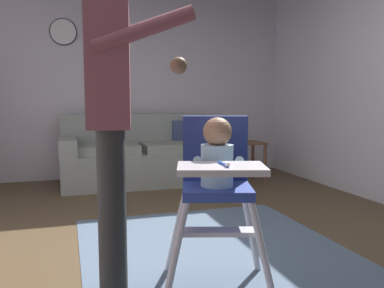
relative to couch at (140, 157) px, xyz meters
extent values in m
cube|color=brown|center=(0.00, -2.50, -0.38)|extent=(5.90, 7.58, 0.10)
cube|color=silver|center=(0.00, 0.52, 1.02)|extent=(5.10, 0.06, 2.71)
cube|color=slate|center=(0.09, -2.85, -0.33)|extent=(1.81, 2.79, 0.01)
cube|color=gray|center=(-0.01, -0.06, -0.13)|extent=(1.89, 0.84, 0.40)
cube|color=gray|center=(-0.01, 0.27, 0.30)|extent=(1.89, 0.22, 0.46)
cube|color=gray|center=(-0.86, -0.06, 0.17)|extent=(0.20, 0.84, 0.20)
cube|color=gray|center=(0.85, -0.06, 0.17)|extent=(0.20, 0.84, 0.20)
cube|color=gray|center=(-0.41, -0.11, 0.12)|extent=(0.73, 0.60, 0.11)
cube|color=gray|center=(0.39, -0.11, 0.12)|extent=(0.73, 0.60, 0.11)
cube|color=#3D4C75|center=(0.64, 0.14, 0.27)|extent=(0.35, 0.13, 0.34)
cylinder|color=silver|center=(-0.38, -3.17, -0.06)|extent=(0.20, 0.13, 0.56)
cylinder|color=silver|center=(0.04, -3.30, -0.06)|extent=(0.13, 0.20, 0.56)
cylinder|color=silver|center=(-0.26, -2.75, -0.06)|extent=(0.13, 0.20, 0.56)
cylinder|color=silver|center=(0.16, -2.87, -0.06)|extent=(0.20, 0.13, 0.56)
cube|color=#2C3E90|center=(-0.11, -3.02, 0.24)|extent=(0.45, 0.45, 0.05)
cube|color=#2C3E90|center=(-0.07, -2.88, 0.44)|extent=(0.36, 0.17, 0.36)
cube|color=silver|center=(-0.19, -3.30, 0.40)|extent=(0.46, 0.36, 0.03)
cube|color=silver|center=(-0.14, -3.13, 0.04)|extent=(0.41, 0.21, 0.02)
cylinder|color=#AAD0E4|center=(-0.12, -3.04, 0.37)|extent=(0.21, 0.21, 0.22)
sphere|color=#997051|center=(-0.12, -3.05, 0.55)|extent=(0.15, 0.15, 0.15)
cylinder|color=#AAD0E4|center=(-0.23, -3.05, 0.38)|extent=(0.08, 0.15, 0.10)
cylinder|color=#AAD0E4|center=(-0.03, -3.11, 0.38)|extent=(0.08, 0.15, 0.10)
cylinder|color=blue|center=(-0.18, -3.30, 0.42)|extent=(0.02, 0.13, 0.01)
cube|color=white|center=(-0.19, -3.36, 0.43)|extent=(0.01, 0.02, 0.02)
cylinder|color=#2D2E2E|center=(-0.66, -2.99, 0.12)|extent=(0.14, 0.14, 0.91)
cylinder|color=#2D2E2E|center=(-0.64, -2.88, 0.12)|extent=(0.14, 0.14, 0.91)
cube|color=brown|center=(-0.65, -2.94, 0.87)|extent=(0.26, 0.43, 0.60)
cylinder|color=brown|center=(-0.51, -3.14, 1.03)|extent=(0.48, 0.15, 0.23)
sphere|color=brown|center=(-0.36, -3.17, 0.87)|extent=(0.08, 0.08, 0.08)
cylinder|color=brown|center=(-0.61, -2.70, 0.87)|extent=(0.07, 0.07, 0.54)
sphere|color=green|center=(-0.48, -1.28, -0.24)|extent=(0.18, 0.18, 0.18)
cube|color=brown|center=(1.29, -0.40, 0.18)|extent=(0.40, 0.40, 0.02)
cylinder|color=brown|center=(1.12, -0.57, -0.08)|extent=(0.04, 0.04, 0.50)
cylinder|color=brown|center=(1.46, -0.57, -0.08)|extent=(0.04, 0.04, 0.50)
cylinder|color=brown|center=(1.12, -0.23, -0.08)|extent=(0.04, 0.04, 0.50)
cylinder|color=brown|center=(1.46, -0.23, -0.08)|extent=(0.04, 0.04, 0.50)
cylinder|color=orange|center=(1.27, -0.40, 0.24)|extent=(0.07, 0.07, 0.10)
cylinder|color=white|center=(-0.87, 0.47, 1.57)|extent=(0.31, 0.03, 0.31)
cylinder|color=black|center=(-0.87, 0.48, 1.57)|extent=(0.34, 0.02, 0.34)
camera|label=1|loc=(-0.86, -4.99, 0.72)|focal=37.71mm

